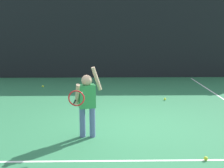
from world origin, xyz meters
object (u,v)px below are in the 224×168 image
object	(u,v)px
tennis_player	(87,100)
tennis_ball_0	(165,99)
tennis_ball_3	(43,86)
tennis_ball_1	(206,158)

from	to	relation	value
tennis_player	tennis_ball_0	bearing A→B (deg)	37.41
tennis_player	tennis_ball_3	xyz separation A→B (m)	(-1.81, 4.54, -0.69)
tennis_player	tennis_ball_1	bearing A→B (deg)	-43.64
tennis_ball_0	tennis_ball_1	size ratio (longest dim) A/B	1.00
tennis_ball_3	tennis_player	bearing A→B (deg)	-68.27
tennis_ball_1	tennis_ball_3	world-z (taller)	same
tennis_player	tennis_ball_3	size ratio (longest dim) A/B	20.46
tennis_player	tennis_ball_1	size ratio (longest dim) A/B	20.46
tennis_ball_0	tennis_ball_1	xyz separation A→B (m)	(-0.08, -3.76, 0.00)
tennis_ball_0	tennis_ball_3	bearing A→B (deg)	154.82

